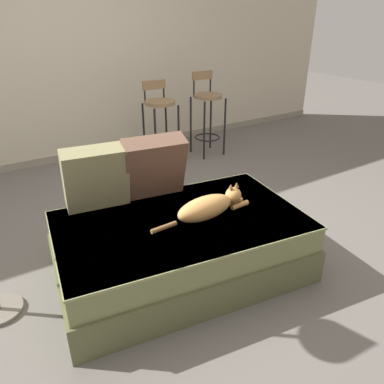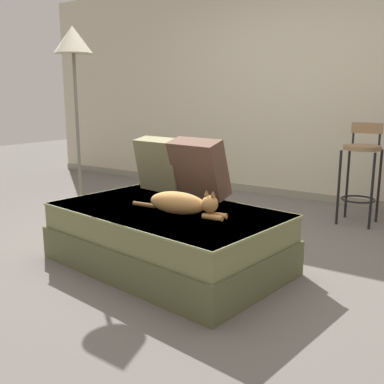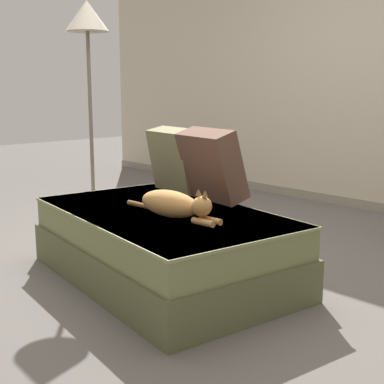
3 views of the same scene
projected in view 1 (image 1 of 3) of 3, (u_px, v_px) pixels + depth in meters
ground_plane at (156, 244)px, 2.94m from camera, size 16.00×16.00×0.00m
wall_back_panel at (56, 46)px, 4.08m from camera, size 8.00×0.10×2.60m
wall_baseboard_trim at (74, 156)px, 4.59m from camera, size 8.00×0.02×0.09m
couch at (181, 246)px, 2.54m from camera, size 1.76×1.20×0.42m
throw_pillow_corner at (96, 178)px, 2.51m from camera, size 0.45×0.28×0.44m
throw_pillow_middle at (154, 167)px, 2.66m from camera, size 0.47×0.33×0.47m
cat at (209, 207)px, 2.45m from camera, size 0.74×0.20×0.19m
bar_stool_near_window at (160, 115)px, 4.24m from camera, size 0.34×0.34×0.95m
bar_stool_by_doorway at (207, 108)px, 4.56m from camera, size 0.34×0.34×1.00m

